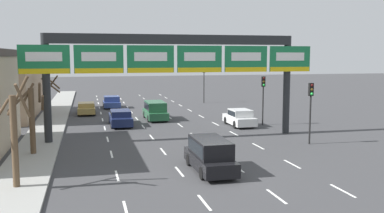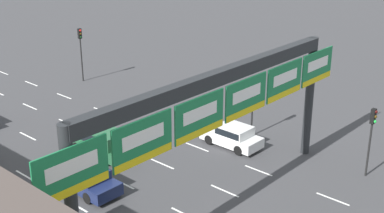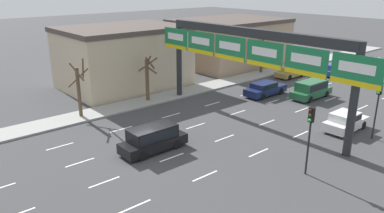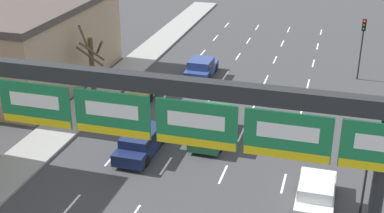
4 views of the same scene
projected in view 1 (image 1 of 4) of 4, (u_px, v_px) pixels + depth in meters
ground_plane at (214, 175)px, 22.29m from camera, size 220.00×220.00×0.00m
sidewalk_left at (17, 187)px, 19.98m from camera, size 2.80×110.00×0.15m
lane_dashes at (167, 131)px, 35.30m from camera, size 10.02×67.00×0.01m
sign_gantry at (175, 58)px, 31.36m from camera, size 21.60×0.70×7.71m
suv_black at (210, 153)px, 22.81m from camera, size 1.81×4.79×1.78m
suv_green at (155, 110)px, 41.40m from camera, size 1.90×4.89×1.76m
car_gold at (86, 108)px, 45.19m from camera, size 1.82×4.09×1.27m
car_navy at (120, 117)px, 37.81m from camera, size 1.85×4.88×1.40m
car_white at (240, 117)px, 37.64m from camera, size 1.84×4.14×1.49m
car_blue at (112, 102)px, 50.72m from camera, size 1.95×3.98×1.41m
traffic_light_near_gantry at (204, 77)px, 55.86m from camera, size 0.30×0.35×4.87m
traffic_light_mid_block at (263, 90)px, 37.89m from camera, size 0.30×0.35×4.35m
traffic_light_far_end at (311, 100)px, 29.63m from camera, size 0.30×0.35×4.30m
tree_bare_closest at (14, 133)px, 19.53m from camera, size 2.01×2.00×5.11m
tree_bare_second at (49, 91)px, 43.06m from camera, size 1.95×2.26×5.18m
tree_bare_third at (32, 115)px, 26.27m from camera, size 2.22×2.02×4.42m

